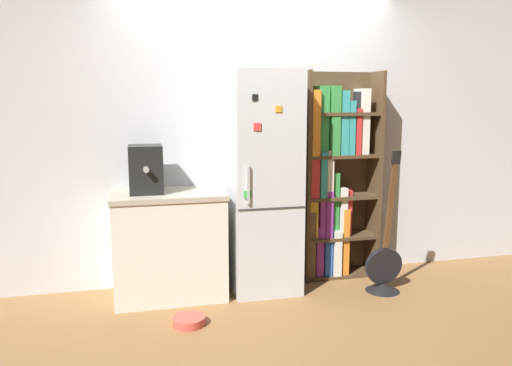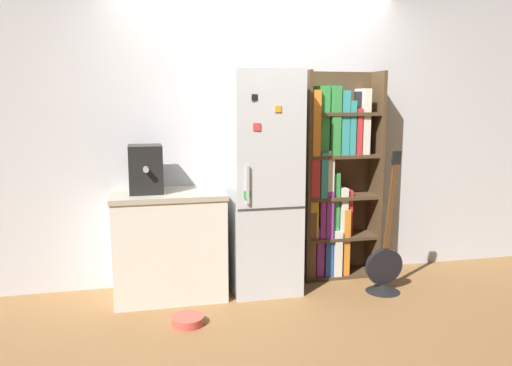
{
  "view_description": "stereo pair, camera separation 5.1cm",
  "coord_description": "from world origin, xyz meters",
  "px_view_note": "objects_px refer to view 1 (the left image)",
  "views": [
    {
      "loc": [
        -1.04,
        -3.82,
        1.59
      ],
      "look_at": [
        -0.07,
        0.15,
        0.92
      ],
      "focal_mm": 35.0,
      "sensor_mm": 36.0,
      "label": 1
    },
    {
      "loc": [
        -0.99,
        -3.83,
        1.59
      ],
      "look_at": [
        -0.07,
        0.15,
        0.92
      ],
      "focal_mm": 35.0,
      "sensor_mm": 36.0,
      "label": 2
    }
  ],
  "objects_px": {
    "refrigerator": "(263,182)",
    "bookshelf": "(332,179)",
    "guitar": "(384,271)",
    "pet_bowl": "(189,320)",
    "espresso_machine": "(146,169)"
  },
  "relations": [
    {
      "from": "pet_bowl",
      "to": "espresso_machine",
      "type": "bearing_deg",
      "value": 113.0
    },
    {
      "from": "bookshelf",
      "to": "guitar",
      "type": "relative_size",
      "value": 1.53
    },
    {
      "from": "refrigerator",
      "to": "pet_bowl",
      "type": "distance_m",
      "value": 1.28
    },
    {
      "from": "refrigerator",
      "to": "bookshelf",
      "type": "xyz_separation_m",
      "value": [
        0.69,
        0.16,
        -0.02
      ]
    },
    {
      "from": "refrigerator",
      "to": "guitar",
      "type": "xyz_separation_m",
      "value": [
        0.97,
        -0.33,
        -0.75
      ]
    },
    {
      "from": "refrigerator",
      "to": "espresso_machine",
      "type": "relative_size",
      "value": 4.85
    },
    {
      "from": "bookshelf",
      "to": "pet_bowl",
      "type": "bearing_deg",
      "value": -151.8
    },
    {
      "from": "bookshelf",
      "to": "guitar",
      "type": "height_order",
      "value": "bookshelf"
    },
    {
      "from": "refrigerator",
      "to": "bookshelf",
      "type": "height_order",
      "value": "bookshelf"
    },
    {
      "from": "refrigerator",
      "to": "espresso_machine",
      "type": "distance_m",
      "value": 0.97
    },
    {
      "from": "espresso_machine",
      "to": "pet_bowl",
      "type": "xyz_separation_m",
      "value": [
        0.25,
        -0.6,
        -1.03
      ]
    },
    {
      "from": "refrigerator",
      "to": "espresso_machine",
      "type": "bearing_deg",
      "value": 179.19
    },
    {
      "from": "bookshelf",
      "to": "pet_bowl",
      "type": "height_order",
      "value": "bookshelf"
    },
    {
      "from": "bookshelf",
      "to": "espresso_machine",
      "type": "height_order",
      "value": "bookshelf"
    },
    {
      "from": "guitar",
      "to": "pet_bowl",
      "type": "bearing_deg",
      "value": -171.22
    }
  ]
}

